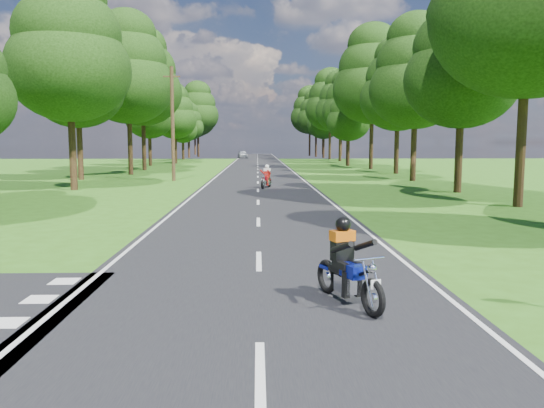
{
  "coord_description": "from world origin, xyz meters",
  "views": [
    {
      "loc": [
        -0.02,
        -9.9,
        2.72
      ],
      "look_at": [
        0.36,
        4.0,
        1.1
      ],
      "focal_mm": 35.0,
      "sensor_mm": 36.0,
      "label": 1
    }
  ],
  "objects": [
    {
      "name": "treeline",
      "position": [
        1.43,
        60.06,
        8.25
      ],
      "size": [
        40.0,
        115.35,
        14.78
      ],
      "color": "black",
      "rests_on": "ground"
    },
    {
      "name": "telegraph_pole",
      "position": [
        -6.0,
        28.0,
        4.07
      ],
      "size": [
        1.2,
        0.26,
        8.0
      ],
      "color": "#382616",
      "rests_on": "ground"
    },
    {
      "name": "rider_near_blue",
      "position": [
        1.49,
        -1.29,
        0.75
      ],
      "size": [
        1.19,
        1.85,
        1.46
      ],
      "primitive_type": null,
      "rotation": [
        0.0,
        0.0,
        0.38
      ],
      "color": "navy",
      "rests_on": "main_road"
    },
    {
      "name": "main_road",
      "position": [
        0.0,
        50.0,
        0.01
      ],
      "size": [
        7.0,
        140.0,
        0.02
      ],
      "primitive_type": "cube",
      "color": "black",
      "rests_on": "ground"
    },
    {
      "name": "distant_car",
      "position": [
        -2.6,
        82.86,
        0.69
      ],
      "size": [
        2.07,
        4.1,
        1.34
      ],
      "primitive_type": "imported",
      "rotation": [
        0.0,
        0.0,
        0.13
      ],
      "color": "silver",
      "rests_on": "main_road"
    },
    {
      "name": "rider_far_red",
      "position": [
        0.49,
        21.74,
        0.71
      ],
      "size": [
        1.03,
        1.76,
        1.39
      ],
      "primitive_type": null,
      "rotation": [
        0.0,
        0.0,
        -0.3
      ],
      "color": "#A00C1D",
      "rests_on": "main_road"
    },
    {
      "name": "ground",
      "position": [
        0.0,
        0.0,
        0.0
      ],
      "size": [
        160.0,
        160.0,
        0.0
      ],
      "primitive_type": "plane",
      "color": "#316016",
      "rests_on": "ground"
    },
    {
      "name": "road_markings",
      "position": [
        -0.14,
        48.13,
        0.02
      ],
      "size": [
        7.4,
        140.0,
        0.01
      ],
      "color": "silver",
      "rests_on": "main_road"
    }
  ]
}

